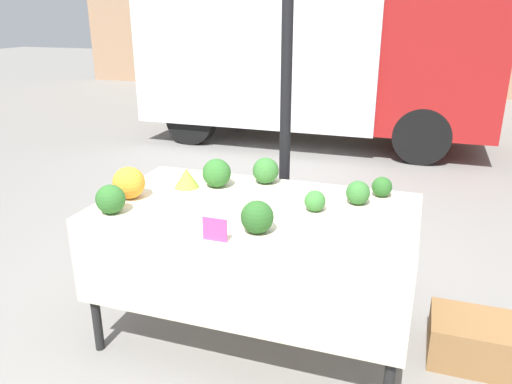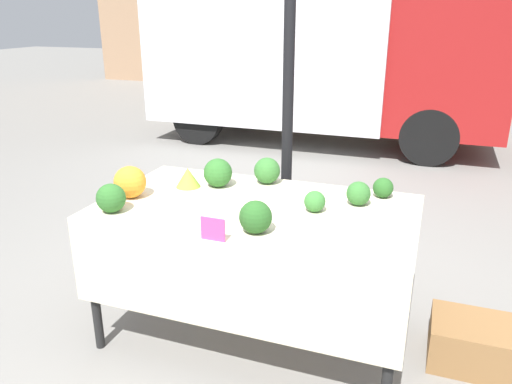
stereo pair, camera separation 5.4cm
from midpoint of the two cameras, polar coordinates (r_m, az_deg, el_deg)
ground_plane at (r=3.08m, az=-0.52°, el=-15.74°), size 40.00×40.00×0.00m
tent_pole at (r=3.16m, az=2.95°, el=11.16°), size 0.07×0.07×2.63m
parked_truck at (r=7.29m, az=5.36°, el=16.85°), size 4.74×1.84×2.70m
market_table at (r=2.67m, az=-1.03°, el=-3.99°), size 1.69×0.97×0.81m
orange_cauliflower at (r=2.87m, az=-14.85°, el=1.02°), size 0.18×0.18×0.18m
romanesco_head at (r=2.99m, az=-8.44°, el=1.61°), size 0.15×0.15×0.12m
broccoli_head_0 at (r=2.74m, az=11.03°, el=-0.08°), size 0.13×0.13×0.13m
broccoli_head_1 at (r=2.34m, az=-0.53°, el=-2.87°), size 0.16×0.16×0.16m
broccoli_head_2 at (r=3.02m, az=0.61°, el=2.47°), size 0.16×0.16×0.16m
broccoli_head_3 at (r=2.68m, az=-16.84°, el=-0.80°), size 0.15×0.15×0.15m
broccoli_head_4 at (r=2.89m, az=13.68°, el=0.58°), size 0.11×0.11×0.11m
broccoli_head_5 at (r=2.62m, az=6.17°, el=-1.02°), size 0.11×0.11×0.11m
broccoli_head_6 at (r=2.97m, az=-5.03°, el=2.17°), size 0.17×0.17×0.17m
price_sign at (r=2.28m, az=-5.40°, el=-4.30°), size 0.12×0.01×0.11m
produce_crate at (r=3.04m, az=23.52°, el=-15.36°), size 0.50×0.36×0.25m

